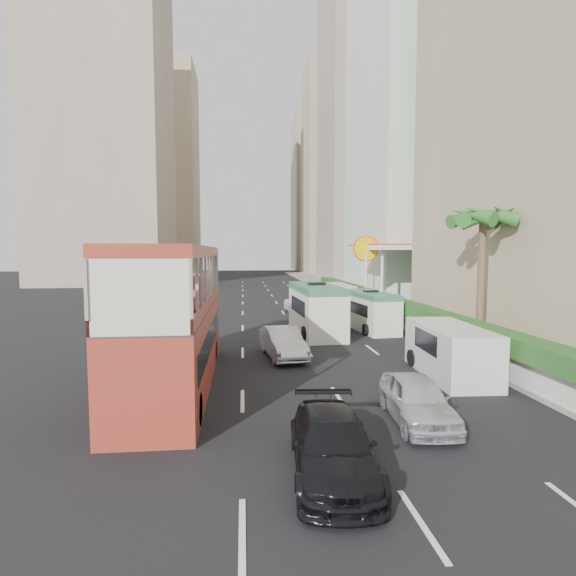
{
  "coord_description": "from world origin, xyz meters",
  "views": [
    {
      "loc": [
        -3.55,
        -16.39,
        4.87
      ],
      "look_at": [
        -1.5,
        4.0,
        3.2
      ],
      "focal_mm": 28.0,
      "sensor_mm": 36.0,
      "label": 1
    }
  ],
  "objects": [
    {
      "name": "tower_left_a",
      "position": [
        -24.0,
        55.0,
        26.0
      ],
      "size": [
        18.0,
        18.0,
        52.0
      ],
      "primitive_type": "cube",
      "color": "tan",
      "rests_on": "ground"
    },
    {
      "name": "palm_tree",
      "position": [
        7.8,
        4.0,
        3.38
      ],
      "size": [
        0.36,
        0.36,
        6.4
      ],
      "primitive_type": "cylinder",
      "color": "brown",
      "rests_on": "sidewalk"
    },
    {
      "name": "minibus_near",
      "position": [
        0.73,
        9.6,
        1.46
      ],
      "size": [
        2.55,
        6.68,
        2.91
      ],
      "primitive_type": "cube",
      "rotation": [
        0.0,
        0.0,
        0.06
      ],
      "color": "silver",
      "rests_on": "ground"
    },
    {
      "name": "hedge",
      "position": [
        6.2,
        14.0,
        1.53
      ],
      "size": [
        1.1,
        44.0,
        0.7
      ],
      "primitive_type": "cube",
      "color": "#2D6626",
      "rests_on": "kerb_wall"
    },
    {
      "name": "van_asset",
      "position": [
        0.91,
        18.92,
        0.0
      ],
      "size": [
        2.24,
        4.44,
        1.21
      ],
      "primitive_type": "imported",
      "rotation": [
        0.0,
        0.0,
        0.06
      ],
      "color": "silver",
      "rests_on": "ground"
    },
    {
      "name": "kerb_wall",
      "position": [
        6.2,
        14.0,
        0.68
      ],
      "size": [
        0.3,
        44.0,
        1.0
      ],
      "primitive_type": "cube",
      "color": "silver",
      "rests_on": "sidewalk"
    },
    {
      "name": "panel_van_far",
      "position": [
        3.81,
        19.09,
        1.11
      ],
      "size": [
        2.36,
        5.62,
        2.23
      ],
      "primitive_type": "cube",
      "rotation": [
        0.0,
        0.0,
        0.02
      ],
      "color": "silver",
      "rests_on": "ground"
    },
    {
      "name": "tower_far_a",
      "position": [
        17.0,
        82.0,
        22.0
      ],
      "size": [
        14.0,
        14.0,
        44.0
      ],
      "primitive_type": "cube",
      "color": "tan",
      "rests_on": "ground"
    },
    {
      "name": "tower_left_b",
      "position": [
        -22.0,
        90.0,
        23.0
      ],
      "size": [
        16.0,
        16.0,
        46.0
      ],
      "primitive_type": "cube",
      "color": "tan",
      "rests_on": "ground"
    },
    {
      "name": "tower_far_b",
      "position": [
        17.0,
        104.0,
        20.0
      ],
      "size": [
        14.0,
        14.0,
        40.0
      ],
      "primitive_type": "cube",
      "color": "tan",
      "rests_on": "ground"
    },
    {
      "name": "ground_plane",
      "position": [
        0.0,
        0.0,
        0.0
      ],
      "size": [
        200.0,
        200.0,
        0.0
      ],
      "primitive_type": "plane",
      "color": "black",
      "rests_on": "ground"
    },
    {
      "name": "car_silver_lane_b",
      "position": [
        1.37,
        -4.33,
        0.0
      ],
      "size": [
        1.85,
        3.99,
        1.32
      ],
      "primitive_type": "imported",
      "rotation": [
        0.0,
        0.0,
        -0.07
      ],
      "color": "silver",
      "rests_on": "ground"
    },
    {
      "name": "car_black",
      "position": [
        -1.62,
        -7.02,
        0.0
      ],
      "size": [
        2.1,
        4.49,
        1.27
      ],
      "primitive_type": "imported",
      "rotation": [
        0.0,
        0.0,
        -0.08
      ],
      "color": "black",
      "rests_on": "ground"
    },
    {
      "name": "tower_mid",
      "position": [
        18.0,
        58.0,
        25.0
      ],
      "size": [
        16.0,
        16.0,
        50.0
      ],
      "primitive_type": "cube",
      "color": "tan",
      "rests_on": "ground"
    },
    {
      "name": "double_decker_bus",
      "position": [
        -6.0,
        0.0,
        2.53
      ],
      "size": [
        2.5,
        11.0,
        5.06
      ],
      "primitive_type": "cube",
      "color": "#A63525",
      "rests_on": "ground"
    },
    {
      "name": "tower_stripe",
      "position": [
        18.0,
        34.0,
        29.0
      ],
      "size": [
        16.0,
        18.0,
        58.0
      ],
      "primitive_type": "cube",
      "color": "white",
      "rests_on": "ground"
    },
    {
      "name": "minibus_far",
      "position": [
        4.3,
        10.55,
        1.18
      ],
      "size": [
        2.34,
        5.5,
        2.37
      ],
      "primitive_type": "cube",
      "rotation": [
        0.0,
        0.0,
        0.11
      ],
      "color": "silver",
      "rests_on": "ground"
    },
    {
      "name": "car_silver_lane_a",
      "position": [
        -1.75,
        3.89,
        0.0
      ],
      "size": [
        2.07,
        4.35,
        1.38
      ],
      "primitive_type": "imported",
      "rotation": [
        0.0,
        0.0,
        0.15
      ],
      "color": "silver",
      "rests_on": "ground"
    },
    {
      "name": "sidewalk",
      "position": [
        9.0,
        25.0,
        0.09
      ],
      "size": [
        6.0,
        120.0,
        0.18
      ],
      "primitive_type": "cube",
      "color": "#99968C",
      "rests_on": "ground"
    },
    {
      "name": "shell_station",
      "position": [
        10.0,
        23.0,
        2.75
      ],
      "size": [
        6.5,
        8.0,
        5.5
      ],
      "primitive_type": "cube",
      "color": "silver",
      "rests_on": "ground"
    },
    {
      "name": "panel_van_near",
      "position": [
        4.48,
        0.15,
        0.99
      ],
      "size": [
        2.22,
        5.04,
        1.98
      ],
      "primitive_type": "cube",
      "rotation": [
        0.0,
        0.0,
        -0.05
      ],
      "color": "silver",
      "rests_on": "ground"
    }
  ]
}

